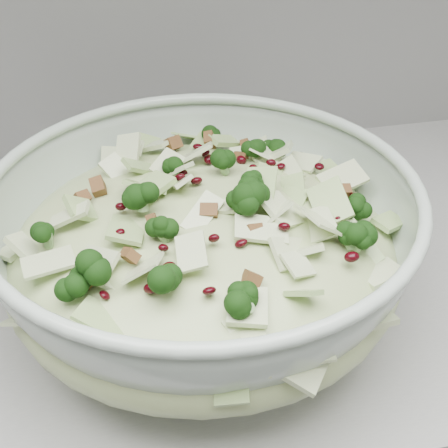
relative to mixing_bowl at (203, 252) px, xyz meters
name	(u,v)px	position (x,y,z in m)	size (l,w,h in m)	color
mixing_bowl	(203,252)	(0.00, 0.00, 0.00)	(0.52, 0.52, 0.16)	#A6B6A7
salad	(203,230)	(0.00, 0.00, 0.03)	(0.40, 0.40, 0.16)	#B5C687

